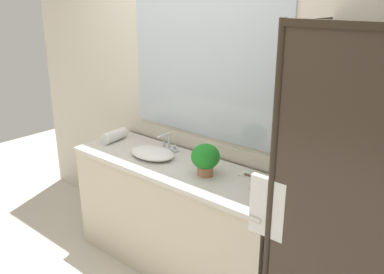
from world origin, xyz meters
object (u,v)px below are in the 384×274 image
at_px(faucet, 168,145).
at_px(rolled_towel_near_edge, 114,136).
at_px(soap_dish, 247,174).
at_px(amenity_bottle_lotion, 250,184).
at_px(sink_basin, 152,153).
at_px(potted_plant, 205,158).
at_px(amenity_bottle_shampoo, 261,188).

bearing_deg(faucet, rolled_towel_near_edge, -164.94).
xyz_separation_m(soap_dish, amenity_bottle_lotion, (0.13, -0.15, 0.02)).
bearing_deg(sink_basin, amenity_bottle_lotion, 1.32).
height_order(potted_plant, amenity_bottle_shampoo, potted_plant).
relative_size(potted_plant, amenity_bottle_shampoo, 2.37).
distance_m(amenity_bottle_lotion, rolled_towel_near_edge, 1.40).
bearing_deg(sink_basin, faucet, 90.00).
xyz_separation_m(faucet, soap_dish, (0.76, -0.01, -0.04)).
bearing_deg(rolled_towel_near_edge, faucet, 15.06).
distance_m(faucet, soap_dish, 0.76).
height_order(sink_basin, amenity_bottle_shampoo, amenity_bottle_shampoo).
bearing_deg(sink_basin, amenity_bottle_shampoo, -0.53).
relative_size(potted_plant, amenity_bottle_lotion, 3.14).
bearing_deg(faucet, sink_basin, -90.00).
distance_m(sink_basin, soap_dish, 0.78).
bearing_deg(amenity_bottle_lotion, potted_plant, -177.06).
bearing_deg(amenity_bottle_lotion, amenity_bottle_shampoo, -16.50).
relative_size(sink_basin, rolled_towel_near_edge, 1.61).
relative_size(potted_plant, rolled_towel_near_edge, 0.93).
height_order(faucet, soap_dish, faucet).
height_order(sink_basin, amenity_bottle_lotion, amenity_bottle_lotion).
distance_m(sink_basin, amenity_bottle_shampoo, 0.99).
relative_size(sink_basin, amenity_bottle_lotion, 5.43).
bearing_deg(amenity_bottle_lotion, soap_dish, 130.14).
xyz_separation_m(sink_basin, potted_plant, (0.53, 0.00, 0.10)).
relative_size(potted_plant, soap_dish, 2.27).
height_order(faucet, rolled_towel_near_edge, faucet).
bearing_deg(potted_plant, rolled_towel_near_edge, 177.76).
height_order(amenity_bottle_shampoo, rolled_towel_near_edge, same).
xyz_separation_m(amenity_bottle_shampoo, rolled_towel_near_edge, (-1.50, 0.05, 0.00)).
distance_m(faucet, rolled_towel_near_edge, 0.53).
distance_m(faucet, amenity_bottle_shampoo, 1.01).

